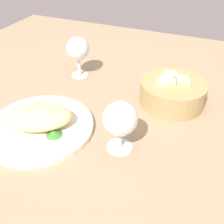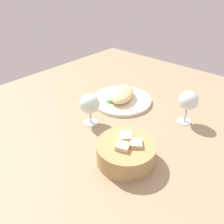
{
  "view_description": "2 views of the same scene",
  "coord_description": "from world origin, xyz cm",
  "views": [
    {
      "loc": [
        28.3,
        -52.6,
        44.69
      ],
      "look_at": [
        7.48,
        -2.68,
        4.6
      ],
      "focal_mm": 42.85,
      "sensor_mm": 36.0,
      "label": 1
    },
    {
      "loc": [
        61.13,
        45.39,
        51.82
      ],
      "look_at": [
        7.72,
        -1.88,
        6.0
      ],
      "focal_mm": 35.58,
      "sensor_mm": 36.0,
      "label": 2
    }
  ],
  "objects": [
    {
      "name": "wine_glass_near",
      "position": [
        12.23,
        -9.32,
        8.31
      ],
      "size": [
        7.9,
        7.9,
        12.67
      ],
      "color": "silver",
      "rests_on": "ground_plane"
    },
    {
      "name": "ground_plane",
      "position": [
        0.0,
        0.0,
        -1.0
      ],
      "size": [
        140.0,
        140.0,
        2.0
      ],
      "primitive_type": "cube",
      "color": "#9C8363"
    },
    {
      "name": "wine_glass_far",
      "position": [
        -13.34,
        18.49,
        9.34
      ],
      "size": [
        7.49,
        7.49,
        13.57
      ],
      "color": "silver",
      "rests_on": "ground_plane"
    },
    {
      "name": "omelette",
      "position": [
        -9.18,
        -10.89,
        3.96
      ],
      "size": [
        19.82,
        16.58,
        5.12
      ],
      "primitive_type": "ellipsoid",
      "rotation": [
        0.0,
        0.0,
        0.43
      ],
      "color": "#EECE8A",
      "rests_on": "plate"
    },
    {
      "name": "lettuce_garnish",
      "position": [
        -3.61,
        -12.73,
        2.02
      ],
      "size": [
        4.14,
        4.14,
        1.24
      ],
      "primitive_type": "cone",
      "color": "#397D2E",
      "rests_on": "plate"
    },
    {
      "name": "bread_basket",
      "position": [
        19.31,
        14.22,
        3.59
      ],
      "size": [
        18.57,
        18.57,
        8.39
      ],
      "color": "tan",
      "rests_on": "ground_plane"
    },
    {
      "name": "plate",
      "position": [
        -9.18,
        -10.89,
        0.7
      ],
      "size": [
        27.5,
        27.5,
        1.4
      ],
      "primitive_type": "cylinder",
      "color": "silver",
      "rests_on": "ground_plane"
    }
  ]
}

